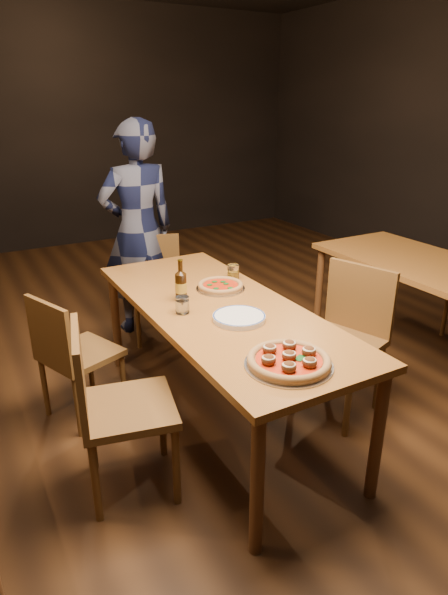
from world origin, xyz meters
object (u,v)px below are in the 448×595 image
chair_main_nw (128,407)px  pizza_meatball (289,360)px  pizza_margherita (221,286)px  water_glass (182,305)px  chair_main_e (340,342)px  diner (138,230)px  chair_main_sw (81,353)px  plate_stack (239,318)px  beer_bottle (181,286)px  table_main (220,318)px  table_right (448,279)px  amber_glass (233,272)px  chair_end (157,288)px

chair_main_nw → pizza_meatball: bearing=-114.4°
pizza_margherita → water_glass: water_glass is taller
chair_main_e → diner: diner is taller
pizza_meatball → pizza_margherita: size_ratio=1.30×
chair_main_e → pizza_meatball: 0.92m
chair_main_sw → water_glass: size_ratio=8.94×
chair_main_sw → pizza_meatball: 1.41m
plate_stack → beer_bottle: (-0.15, 0.40, 0.07)m
pizza_margherita → table_main: bearing=-119.7°
chair_main_nw → beer_bottle: 0.79m
plate_stack → diner: diner is taller
chair_main_sw → beer_bottle: beer_bottle is taller
table_right → water_glass: size_ratio=21.10×
amber_glass → chair_main_e: bearing=-59.7°
chair_main_nw → table_right: bearing=-75.3°
chair_main_nw → plate_stack: 0.73m
plate_stack → chair_main_e: bearing=-5.0°
pizza_margherita → amber_glass: size_ratio=3.20×
pizza_margherita → plate_stack: bearing=-106.9°
table_right → chair_main_sw: chair_main_sw is taller
chair_main_nw → diner: (0.73, 1.79, 0.39)m
table_right → chair_main_nw: chair_main_nw is taller
chair_main_e → diner: size_ratio=0.56×
pizza_margherita → water_glass: bearing=-148.1°
pizza_margherita → water_glass: (-0.36, -0.23, 0.03)m
table_right → diner: size_ratio=1.16×
pizza_meatball → beer_bottle: (-0.09, 0.93, 0.06)m
chair_main_nw → amber_glass: chair_main_nw is taller
chair_main_nw → beer_bottle: (0.51, 0.48, 0.37)m
diner → pizza_margherita: bearing=92.6°
beer_bottle → water_glass: (-0.07, -0.17, -0.04)m
chair_main_sw → beer_bottle: size_ratio=3.50×
chair_main_e → plate_stack: 0.74m
plate_stack → water_glass: size_ratio=2.98×
chair_end → amber_glass: (0.19, -0.88, 0.37)m
pizza_margherita → diner: diner is taller
chair_main_nw → pizza_meatball: 0.81m
water_glass → amber_glass: size_ratio=1.00×
pizza_meatball → water_glass: size_ratio=4.16×
table_right → chair_main_e: size_ratio=2.09×
chair_main_sw → beer_bottle: 0.74m
water_glass → chair_main_sw: bearing=137.7°
table_right → water_glass: bearing=173.6°
chair_main_sw → pizza_margherita: bearing=-125.8°
chair_main_e → pizza_margherita: bearing=-152.2°
table_right → pizza_meatball: 1.85m
table_right → pizza_margherita: bearing=164.2°
chair_end → pizza_margherita: (0.03, -1.00, 0.34)m
chair_main_nw → chair_main_sw: chair_main_nw is taller
chair_main_sw → pizza_meatball: chair_main_sw is taller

